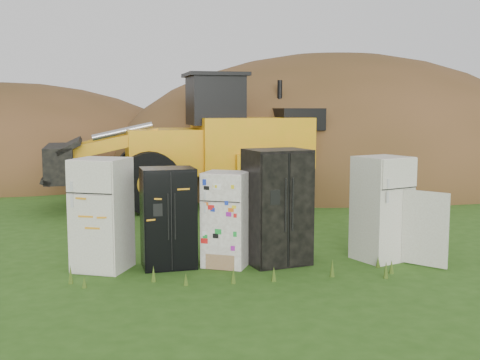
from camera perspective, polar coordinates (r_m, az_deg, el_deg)
The scene contains 9 objects.
ground at distance 10.37m, azimuth 1.40°, elevation -7.93°, with size 120.00×120.00×0.00m, color #2B5215.
fridge_leftmost at distance 10.09m, azimuth -12.97°, elevation -3.19°, with size 0.81×0.78×1.84m, color silver, non-canonical shape.
fridge_black_side at distance 10.08m, azimuth -6.82°, elevation -3.56°, with size 0.87×0.69×1.67m, color black, non-canonical shape.
fridge_sticker at distance 10.10m, azimuth -1.31°, elevation -3.72°, with size 0.71×0.65×1.59m, color white, non-canonical shape.
fridge_dark_mid at distance 10.24m, azimuth 3.52°, elevation -2.54°, with size 1.00×0.81×1.95m, color black, non-canonical shape.
fridge_open_door at distance 10.76m, azimuth 13.29°, elevation -2.63°, with size 0.82×0.76×1.81m, color silver, non-canonical shape.
wheel_loader at distance 16.30m, azimuth -5.45°, elevation 3.84°, with size 7.37×2.99×3.56m, color orange, non-canonical shape.
dirt_mound_right at distance 22.34m, azimuth 9.06°, elevation 0.05°, with size 16.82×12.34×9.14m, color #433115.
dirt_mound_left at distance 24.74m, azimuth -21.25°, elevation 0.33°, with size 15.29×11.47×7.15m, color #433115.
Camera 1 is at (-1.77, -9.86, 2.67)m, focal length 45.00 mm.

